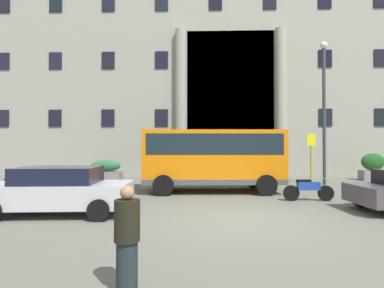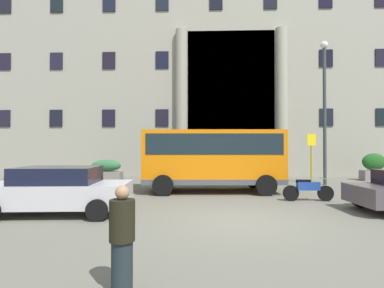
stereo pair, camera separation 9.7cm
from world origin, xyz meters
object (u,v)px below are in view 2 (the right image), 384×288
at_px(hedge_planter_far_west, 106,170).
at_px(hedge_planter_entrance_left, 374,167).
at_px(parked_hatchback_near, 58,190).
at_px(pedestrian_man_red_shirt, 122,240).
at_px(orange_minibus, 213,155).
at_px(hedge_planter_entrance_right, 162,170).
at_px(bus_stop_sign, 311,155).
at_px(lamppost_plaza_centre, 325,102).
at_px(motorcycle_near_kerb, 307,189).
at_px(hedge_planter_far_east, 265,168).
at_px(scooter_by_planter, 15,188).

bearing_deg(hedge_planter_far_west, hedge_planter_entrance_left, 1.24).
xyz_separation_m(parked_hatchback_near, pedestrian_man_red_shirt, (3.34, -4.89, 0.01)).
relative_size(orange_minibus, hedge_planter_far_west, 3.27).
height_order(hedge_planter_entrance_right, parked_hatchback_near, parked_hatchback_near).
bearing_deg(bus_stop_sign, lamppost_plaza_centre, 48.14).
bearing_deg(hedge_planter_far_west, motorcycle_near_kerb, -34.51).
distance_m(hedge_planter_far_west, hedge_planter_far_east, 10.05).
relative_size(hedge_planter_far_west, hedge_planter_far_east, 1.21).
bearing_deg(motorcycle_near_kerb, hedge_planter_entrance_right, 133.21).
distance_m(bus_stop_sign, hedge_planter_entrance_right, 8.85).
xyz_separation_m(bus_stop_sign, hedge_planter_entrance_right, (-8.16, 3.27, -1.05)).
relative_size(parked_hatchback_near, scooter_by_planter, 2.14).
relative_size(hedge_planter_entrance_right, scooter_by_planter, 0.83).
height_order(orange_minibus, hedge_planter_far_east, orange_minibus).
bearing_deg(bus_stop_sign, pedestrian_man_red_shirt, -120.99).
bearing_deg(scooter_by_planter, hedge_planter_far_east, 26.43).
bearing_deg(hedge_planter_entrance_right, hedge_planter_entrance_left, 1.36).
xyz_separation_m(scooter_by_planter, lamppost_plaza_centre, (14.33, 5.12, 4.18)).
distance_m(orange_minibus, pedestrian_man_red_shirt, 9.94).
distance_m(orange_minibus, hedge_planter_entrance_left, 11.46).
bearing_deg(bus_stop_sign, orange_minibus, -164.62).
distance_m(scooter_by_planter, pedestrian_man_red_shirt, 9.81).
distance_m(bus_stop_sign, scooter_by_planter, 13.66).
height_order(orange_minibus, hedge_planter_far_west, orange_minibus).
xyz_separation_m(hedge_planter_far_east, hedge_planter_entrance_right, (-6.53, -0.13, -0.12)).
height_order(hedge_planter_far_west, hedge_planter_entrance_left, hedge_planter_entrance_left).
xyz_separation_m(bus_stop_sign, hedge_planter_far_west, (-11.68, 3.23, -1.08)).
height_order(hedge_planter_far_east, scooter_by_planter, hedge_planter_far_east).
xyz_separation_m(orange_minibus, hedge_planter_entrance_left, (10.28, 4.99, -0.87)).
bearing_deg(motorcycle_near_kerb, pedestrian_man_red_shirt, -124.94).
distance_m(orange_minibus, bus_stop_sign, 5.29).
bearing_deg(bus_stop_sign, scooter_by_planter, -164.11).
height_order(hedge_planter_far_east, hedge_planter_entrance_right, hedge_planter_far_east).
bearing_deg(hedge_planter_far_east, orange_minibus, -125.81).
bearing_deg(motorcycle_near_kerb, hedge_planter_far_west, 145.38).
xyz_separation_m(hedge_planter_entrance_left, motorcycle_near_kerb, (-6.73, -7.33, -0.37)).
bearing_deg(lamppost_plaza_centre, hedge_planter_far_east, 145.15).
bearing_deg(pedestrian_man_red_shirt, hedge_planter_entrance_right, 169.70).
height_order(orange_minibus, hedge_planter_entrance_right, orange_minibus).
bearing_deg(hedge_planter_far_west, pedestrian_man_red_shirt, -70.96).
distance_m(bus_stop_sign, pedestrian_man_red_shirt, 13.06).
height_order(hedge_planter_entrance_left, scooter_by_planter, hedge_planter_entrance_left).
distance_m(orange_minibus, parked_hatchback_near, 7.02).
bearing_deg(hedge_planter_far_east, parked_hatchback_near, -131.01).
bearing_deg(hedge_planter_entrance_right, lamppost_plaza_centre, -11.26).
height_order(hedge_planter_far_west, lamppost_plaza_centre, lamppost_plaza_centre).
distance_m(bus_stop_sign, hedge_planter_far_east, 3.89).
bearing_deg(bus_stop_sign, hedge_planter_entrance_right, 158.14).
bearing_deg(parked_hatchback_near, pedestrian_man_red_shirt, -59.62).
bearing_deg(lamppost_plaza_centre, motorcycle_near_kerb, -118.52).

